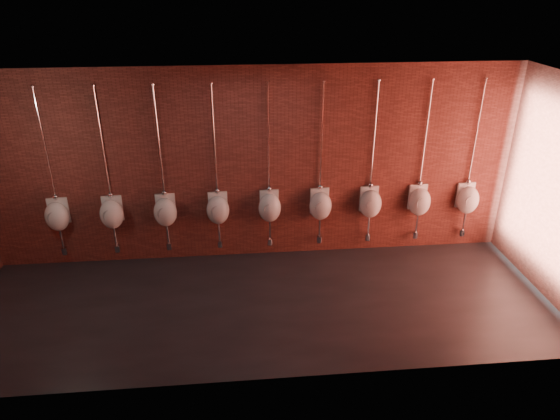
{
  "coord_description": "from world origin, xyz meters",
  "views": [
    {
      "loc": [
        -0.32,
        -6.04,
        4.4
      ],
      "look_at": [
        0.34,
        0.9,
        1.1
      ],
      "focal_mm": 32.0,
      "sensor_mm": 36.0,
      "label": 1
    }
  ],
  "objects": [
    {
      "name": "urinal_4",
      "position": [
        0.21,
        1.37,
        0.94
      ],
      "size": [
        0.41,
        0.36,
        2.72
      ],
      "color": "silver",
      "rests_on": "ground"
    },
    {
      "name": "urinal_5",
      "position": [
        1.06,
        1.37,
        0.94
      ],
      "size": [
        0.41,
        0.36,
        2.72
      ],
      "color": "silver",
      "rests_on": "ground"
    },
    {
      "name": "urinal_3",
      "position": [
        -0.63,
        1.37,
        0.94
      ],
      "size": [
        0.41,
        0.36,
        2.72
      ],
      "color": "silver",
      "rests_on": "ground"
    },
    {
      "name": "urinal_8",
      "position": [
        3.6,
        1.37,
        0.94
      ],
      "size": [
        0.41,
        0.36,
        2.72
      ],
      "color": "silver",
      "rests_on": "ground"
    },
    {
      "name": "urinal_2",
      "position": [
        -1.48,
        1.37,
        0.94
      ],
      "size": [
        0.41,
        0.36,
        2.72
      ],
      "color": "silver",
      "rests_on": "ground"
    },
    {
      "name": "urinal_6",
      "position": [
        1.9,
        1.37,
        0.94
      ],
      "size": [
        0.41,
        0.36,
        2.72
      ],
      "color": "silver",
      "rests_on": "ground"
    },
    {
      "name": "ground",
      "position": [
        0.0,
        0.0,
        0.0
      ],
      "size": [
        8.5,
        8.5,
        0.0
      ],
      "primitive_type": "plane",
      "color": "black",
      "rests_on": "ground"
    },
    {
      "name": "urinal_1",
      "position": [
        -2.32,
        1.37,
        0.94
      ],
      "size": [
        0.41,
        0.36,
        2.72
      ],
      "color": "silver",
      "rests_on": "ground"
    },
    {
      "name": "room_shell",
      "position": [
        0.0,
        0.0,
        2.01
      ],
      "size": [
        8.54,
        3.04,
        3.22
      ],
      "color": "black",
      "rests_on": "ground"
    },
    {
      "name": "urinal_7",
      "position": [
        2.75,
        1.37,
        0.94
      ],
      "size": [
        0.41,
        0.36,
        2.72
      ],
      "color": "silver",
      "rests_on": "ground"
    },
    {
      "name": "urinal_0",
      "position": [
        -3.17,
        1.37,
        0.94
      ],
      "size": [
        0.41,
        0.36,
        2.72
      ],
      "color": "silver",
      "rests_on": "ground"
    }
  ]
}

